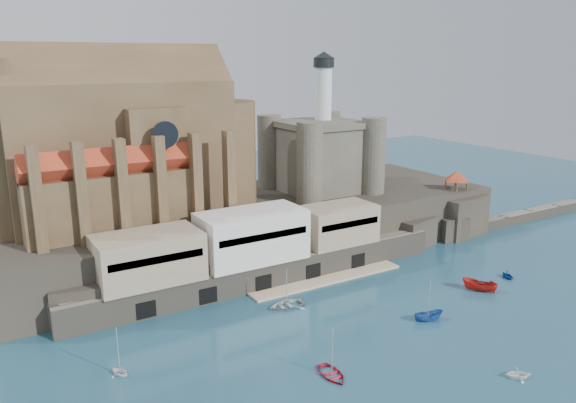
{
  "coord_description": "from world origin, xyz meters",
  "views": [
    {
      "loc": [
        -51.99,
        -57.11,
        38.06
      ],
      "look_at": [
        2.42,
        32.0,
        11.2
      ],
      "focal_mm": 35.0,
      "sensor_mm": 36.0,
      "label": 1
    }
  ],
  "objects_px": {
    "church": "(132,150)",
    "boat_1": "(518,378)",
    "castle_keep": "(320,152)",
    "boat_2": "(428,320)",
    "boat_0": "(332,376)",
    "pavilion": "(457,177)"
  },
  "relations": [
    {
      "from": "church",
      "to": "boat_1",
      "type": "relative_size",
      "value": 14.15
    },
    {
      "from": "castle_keep",
      "to": "boat_0",
      "type": "bearing_deg",
      "value": -122.93
    },
    {
      "from": "boat_1",
      "to": "boat_2",
      "type": "distance_m",
      "value": 17.16
    },
    {
      "from": "church",
      "to": "boat_0",
      "type": "height_order",
      "value": "church"
    },
    {
      "from": "castle_keep",
      "to": "pavilion",
      "type": "height_order",
      "value": "castle_keep"
    },
    {
      "from": "castle_keep",
      "to": "pavilion",
      "type": "xyz_separation_m",
      "value": [
        25.92,
        -15.08,
        -5.59
      ]
    },
    {
      "from": "boat_0",
      "to": "boat_2",
      "type": "distance_m",
      "value": 21.69
    },
    {
      "from": "castle_keep",
      "to": "boat_0",
      "type": "xyz_separation_m",
      "value": [
        -31.39,
        -48.46,
        -18.31
      ]
    },
    {
      "from": "boat_0",
      "to": "boat_2",
      "type": "xyz_separation_m",
      "value": [
        21.14,
        4.82,
        0.0
      ]
    },
    {
      "from": "castle_keep",
      "to": "boat_2",
      "type": "distance_m",
      "value": 48.43
    },
    {
      "from": "church",
      "to": "boat_0",
      "type": "bearing_deg",
      "value": -79.85
    },
    {
      "from": "pavilion",
      "to": "boat_0",
      "type": "distance_m",
      "value": 67.54
    },
    {
      "from": "church",
      "to": "boat_1",
      "type": "distance_m",
      "value": 71.1
    },
    {
      "from": "church",
      "to": "pavilion",
      "type": "distance_m",
      "value": 68.65
    },
    {
      "from": "boat_1",
      "to": "castle_keep",
      "type": "bearing_deg",
      "value": 19.37
    },
    {
      "from": "boat_1",
      "to": "boat_2",
      "type": "xyz_separation_m",
      "value": [
        1.92,
        17.05,
        0.0
      ]
    },
    {
      "from": "pavilion",
      "to": "boat_2",
      "type": "xyz_separation_m",
      "value": [
        -36.17,
        -28.57,
        -12.73
      ]
    },
    {
      "from": "castle_keep",
      "to": "boat_2",
      "type": "relative_size",
      "value": 6.33
    },
    {
      "from": "boat_2",
      "to": "pavilion",
      "type": "bearing_deg",
      "value": -35.07
    },
    {
      "from": "church",
      "to": "pavilion",
      "type": "height_order",
      "value": "church"
    },
    {
      "from": "pavilion",
      "to": "castle_keep",
      "type": "bearing_deg",
      "value": 149.82
    },
    {
      "from": "pavilion",
      "to": "boat_0",
      "type": "relative_size",
      "value": 1.24
    }
  ]
}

